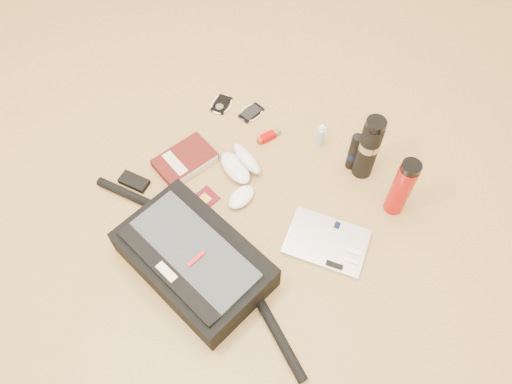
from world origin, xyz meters
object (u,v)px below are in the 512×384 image
(messenger_bag, at_px, (193,259))
(laptop, at_px, (327,242))
(book, at_px, (185,160))
(thermos_black, at_px, (368,148))
(thermos_red, at_px, (402,188))

(messenger_bag, relative_size, laptop, 3.21)
(laptop, relative_size, book, 1.28)
(laptop, relative_size, thermos_black, 1.08)
(messenger_bag, relative_size, book, 4.11)
(messenger_bag, bearing_deg, thermos_red, 62.75)
(laptop, distance_m, thermos_black, 0.38)
(book, bearing_deg, thermos_red, 36.05)
(thermos_red, bearing_deg, laptop, -113.44)
(book, xyz_separation_m, thermos_black, (0.58, 0.38, 0.13))
(messenger_bag, xyz_separation_m, thermos_black, (0.26, 0.70, 0.09))
(messenger_bag, relative_size, thermos_red, 3.78)
(thermos_red, bearing_deg, book, -157.76)
(laptop, height_order, thermos_black, thermos_black)
(book, xyz_separation_m, thermos_red, (0.76, 0.31, 0.12))
(thermos_black, relative_size, thermos_red, 1.09)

